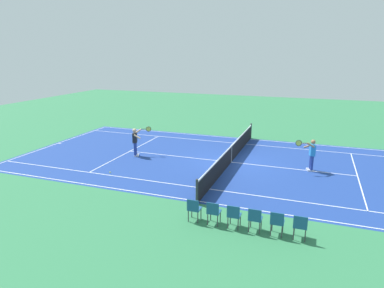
{
  "coord_description": "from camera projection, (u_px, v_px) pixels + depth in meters",
  "views": [
    {
      "loc": [
        -4.14,
        17.75,
        5.92
      ],
      "look_at": [
        2.23,
        0.23,
        0.9
      ],
      "focal_mm": 32.01,
      "sensor_mm": 36.0,
      "label": 1
    }
  ],
  "objects": [
    {
      "name": "spectator_chair_4",
      "position": [
        214.0,
        211.0,
        12.01
      ],
      "size": [
        0.44,
        0.44,
        0.88
      ],
      "color": "#38383D",
      "rests_on": "ground_plane"
    },
    {
      "name": "tennis_player_far",
      "position": [
        311.0,
        153.0,
        17.42
      ],
      "size": [
        0.99,
        0.86,
        1.7
      ],
      "color": "navy",
      "rests_on": "ground_plane"
    },
    {
      "name": "spectator_chair_5",
      "position": [
        194.0,
        208.0,
        12.25
      ],
      "size": [
        0.44,
        0.44,
        0.88
      ],
      "color": "#38383D",
      "rests_on": "ground_plane"
    },
    {
      "name": "ground_plane",
      "position": [
        231.0,
        162.0,
        19.01
      ],
      "size": [
        60.0,
        60.0,
        0.0
      ],
      "primitive_type": "plane",
      "color": "#2D7247"
    },
    {
      "name": "spectator_chair_2",
      "position": [
        255.0,
        218.0,
        11.52
      ],
      "size": [
        0.44,
        0.44,
        0.88
      ],
      "color": "#38383D",
      "rests_on": "ground_plane"
    },
    {
      "name": "court_line_markings",
      "position": [
        231.0,
        162.0,
        19.01
      ],
      "size": [
        23.85,
        11.05,
        0.01
      ],
      "color": "white",
      "rests_on": "ground_plane"
    },
    {
      "name": "tennis_net",
      "position": [
        231.0,
        154.0,
        18.89
      ],
      "size": [
        0.1,
        11.7,
        1.08
      ],
      "color": "#2D2D33",
      "rests_on": "ground_plane"
    },
    {
      "name": "spectator_chair_3",
      "position": [
        234.0,
        214.0,
        11.77
      ],
      "size": [
        0.44,
        0.44,
        0.88
      ],
      "color": "#38383D",
      "rests_on": "ground_plane"
    },
    {
      "name": "spectator_chair_1",
      "position": [
        277.0,
        221.0,
        11.28
      ],
      "size": [
        0.44,
        0.44,
        0.88
      ],
      "color": "#38383D",
      "rests_on": "ground_plane"
    },
    {
      "name": "tennis_ball",
      "position": [
        110.0,
        172.0,
        17.31
      ],
      "size": [
        0.07,
        0.07,
        0.07
      ],
      "primitive_type": "sphere",
      "color": "#CCE01E",
      "rests_on": "ground_plane"
    },
    {
      "name": "tennis_player_near",
      "position": [
        136.0,
        141.0,
        19.94
      ],
      "size": [
        0.93,
        0.93,
        1.7
      ],
      "color": "navy",
      "rests_on": "ground_plane"
    },
    {
      "name": "spectator_chair_0",
      "position": [
        300.0,
        225.0,
        11.04
      ],
      "size": [
        0.44,
        0.44,
        0.88
      ],
      "color": "#38383D",
      "rests_on": "ground_plane"
    },
    {
      "name": "court_slab",
      "position": [
        231.0,
        162.0,
        19.01
      ],
      "size": [
        24.2,
        11.4,
        0.0
      ],
      "primitive_type": "cube",
      "color": "navy",
      "rests_on": "ground_plane"
    }
  ]
}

